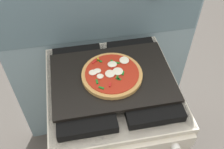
% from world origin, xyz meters
% --- Properties ---
extents(kitchen_backsplash, '(1.10, 0.09, 1.55)m').
position_xyz_m(kitchen_backsplash, '(0.00, 0.33, 0.79)').
color(kitchen_backsplash, '#7A939E').
rests_on(kitchen_backsplash, ground_plane).
extents(stove, '(0.60, 0.64, 0.90)m').
position_xyz_m(stove, '(-0.00, -0.00, 0.45)').
color(stove, beige).
rests_on(stove, ground_plane).
extents(baking_tray, '(0.54, 0.38, 0.02)m').
position_xyz_m(baking_tray, '(0.00, 0.00, 0.91)').
color(baking_tray, black).
rests_on(baking_tray, stove).
extents(pizza_left, '(0.27, 0.27, 0.03)m').
position_xyz_m(pizza_left, '(0.00, 0.00, 0.93)').
color(pizza_left, tan).
rests_on(pizza_left, baking_tray).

